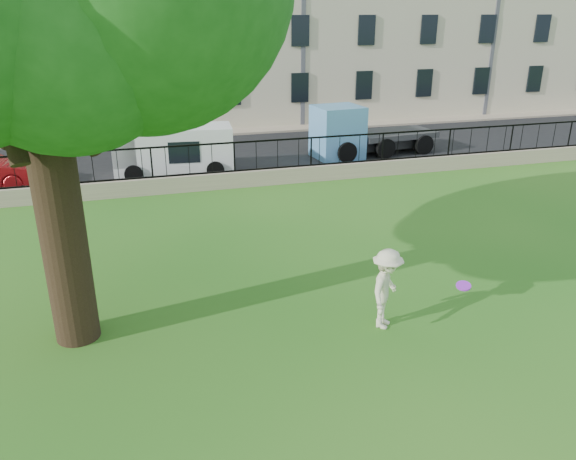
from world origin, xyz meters
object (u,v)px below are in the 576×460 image
object	(u,v)px
blue_truck	(372,129)
frisbee	(463,286)
white_van	(174,151)
man	(386,289)

from	to	relation	value
blue_truck	frisbee	bearing A→B (deg)	-114.14
white_van	frisbee	bearing A→B (deg)	-69.82
man	frisbee	distance (m)	1.81
white_van	blue_truck	size ratio (longest dim) A/B	0.84
frisbee	blue_truck	size ratio (longest dim) A/B	0.05
frisbee	blue_truck	world-z (taller)	blue_truck
frisbee	white_van	size ratio (longest dim) A/B	0.06
man	white_van	bearing A→B (deg)	54.06
white_van	blue_truck	distance (m)	9.11
frisbee	white_van	distance (m)	15.13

